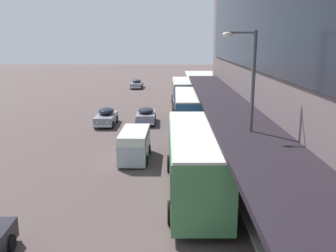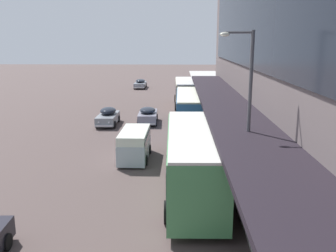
# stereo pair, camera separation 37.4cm
# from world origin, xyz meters

# --- Properties ---
(transit_bus_kerbside_front) EXTENTS (2.87, 10.19, 3.36)m
(transit_bus_kerbside_front) POSITION_xyz_m (4.00, 9.58, 1.93)
(transit_bus_kerbside_front) COLOR #498F55
(transit_bus_kerbside_front) RESTS_ON ground
(transit_bus_kerbside_rear) EXTENTS (2.91, 9.20, 3.14)m
(transit_bus_kerbside_rear) POSITION_xyz_m (4.18, 36.17, 1.81)
(transit_bus_kerbside_rear) COLOR tan
(transit_bus_kerbside_rear) RESTS_ON ground
(transit_bus_kerbside_far) EXTENTS (2.80, 10.09, 3.17)m
(transit_bus_kerbside_far) POSITION_xyz_m (4.37, 24.34, 1.82)
(transit_bus_kerbside_far) COLOR #3161A0
(transit_bus_kerbside_far) RESTS_ON ground
(sedan_lead_near) EXTENTS (1.82, 4.35, 1.62)m
(sedan_lead_near) POSITION_xyz_m (-3.33, 25.79, 0.79)
(sedan_lead_near) COLOR gray
(sedan_lead_near) RESTS_ON ground
(sedan_lead_mid) EXTENTS (1.93, 4.32, 1.56)m
(sedan_lead_mid) POSITION_xyz_m (0.34, 26.56, 0.78)
(sedan_lead_mid) COLOR gray
(sedan_lead_mid) RESTS_ON ground
(sedan_oncoming_front) EXTENTS (1.91, 4.87, 1.49)m
(sedan_oncoming_front) POSITION_xyz_m (-3.15, 54.13, 0.74)
(sedan_oncoming_front) COLOR slate
(sedan_oncoming_front) RESTS_ON ground
(vw_van) EXTENTS (1.94, 4.57, 1.96)m
(vw_van) POSITION_xyz_m (0.39, 15.46, 1.10)
(vw_van) COLOR #A9B8C0
(vw_van) RESTS_ON ground
(pedestrian_at_kerb) EXTENTS (0.45, 0.49, 1.86)m
(pedestrian_at_kerb) POSITION_xyz_m (6.46, 6.82, 1.18)
(pedestrian_at_kerb) COLOR black
(pedestrian_at_kerb) RESTS_ON sidewalk_kerb
(street_lamp) EXTENTS (1.50, 0.28, 7.96)m
(street_lamp) POSITION_xyz_m (6.27, 8.14, 4.71)
(street_lamp) COLOR #4C4C51
(street_lamp) RESTS_ON sidewalk_kerb
(fire_hydrant) EXTENTS (0.20, 0.40, 0.70)m
(fire_hydrant) POSITION_xyz_m (6.59, 16.39, 0.49)
(fire_hydrant) COLOR red
(fire_hydrant) RESTS_ON sidewalk_kerb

